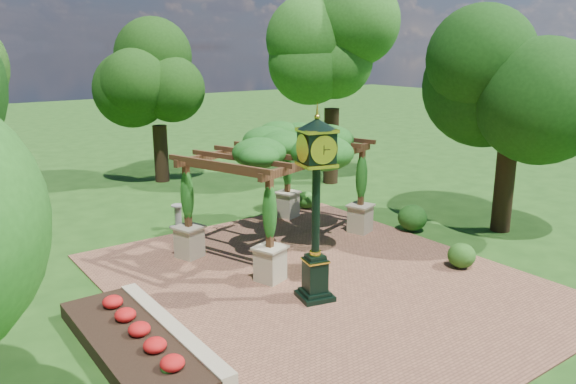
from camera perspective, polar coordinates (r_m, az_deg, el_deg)
ground at (r=14.73m, az=5.85°, el=-10.31°), size 120.00×120.00×0.00m
brick_plaza at (r=15.41m, az=3.34°, el=-9.01°), size 10.00×12.00×0.04m
border_wall at (r=12.75m, az=-11.78°, el=-13.71°), size 0.35×5.00×0.40m
flower_bed at (r=12.47m, az=-15.65°, el=-14.75°), size 1.50×5.00×0.36m
pedestal_clock at (r=13.44m, az=2.88°, el=-0.15°), size 1.10×1.10×4.62m
pergola at (r=17.35m, az=-0.83°, el=4.12°), size 6.72×5.31×3.70m
sundial at (r=19.94m, az=-11.09°, el=-2.63°), size 0.52×0.52×0.86m
shrub_front at (r=16.86m, az=17.21°, el=-6.18°), size 0.97×0.97×0.71m
shrub_mid at (r=19.73m, az=12.53°, el=-2.56°), size 1.19×1.19×0.89m
shrub_back at (r=21.92m, az=1.91°, el=-0.80°), size 0.88×0.88×0.68m
tree_north at (r=26.60m, az=-13.18°, el=10.94°), size 3.70×3.70×6.84m
tree_east_far at (r=25.64m, az=4.60°, el=14.39°), size 3.90×3.90×8.95m
tree_east_near at (r=19.95m, az=22.00°, el=10.17°), size 4.23×4.23×7.30m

